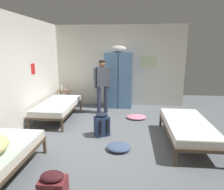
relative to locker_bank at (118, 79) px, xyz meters
name	(u,v)px	position (x,y,z in m)	size (l,w,h in m)	color
ground_plane	(111,139)	(-0.01, -2.57, -0.97)	(9.13, 9.13, 0.00)	slate
room_backdrop	(71,71)	(-1.24, -1.30, 0.41)	(4.49, 5.77, 2.76)	silver
locker_bank	(118,79)	(0.00, 0.00, 0.00)	(0.90, 0.55, 2.07)	#5B84B2
shelf_unit	(64,96)	(-1.89, -0.11, -0.62)	(0.38, 0.30, 0.57)	brown
bed_left_rear	(58,106)	(-1.64, -1.37, -0.59)	(0.90, 1.90, 0.49)	#473828
bed_right	(187,126)	(1.63, -2.62, -0.59)	(0.90, 1.90, 0.49)	#473828
person_traveler	(102,82)	(-0.45, -0.73, 0.02)	(0.48, 0.34, 1.64)	#2D334C
water_bottle	(61,87)	(-1.97, -0.09, -0.29)	(0.06, 0.06, 0.24)	silver
lotion_bottle	(65,88)	(-1.82, -0.15, -0.32)	(0.05, 0.05, 0.17)	beige
backpack_navy	(102,125)	(-0.24, -2.38, -0.71)	(0.40, 0.41, 0.55)	navy
clothes_pile_pink	(136,117)	(0.60, -1.16, -0.92)	(0.57, 0.46, 0.10)	pink
clothes_pile_denim	(119,147)	(0.20, -3.05, -0.91)	(0.48, 0.44, 0.12)	#42567A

